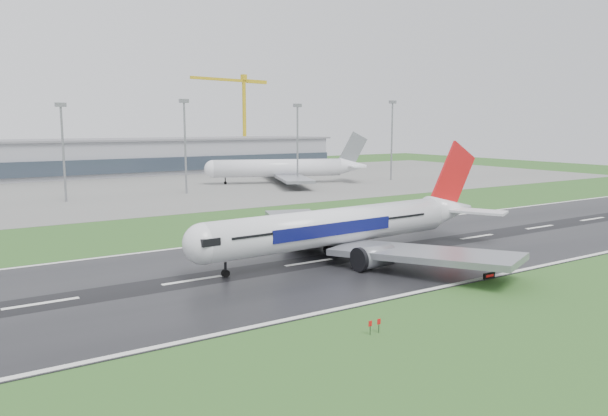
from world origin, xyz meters
TOP-DOWN VIEW (x-y plane):
  - ground at (0.00, 0.00)m, footprint 520.00×520.00m
  - runway at (0.00, 0.00)m, footprint 400.00×45.00m
  - apron at (0.00, 125.00)m, footprint 400.00×130.00m
  - terminal at (0.00, 185.00)m, footprint 240.00×36.00m
  - main_airliner at (9.17, 0.40)m, footprint 64.44×61.67m
  - parked_airliner at (62.20, 111.59)m, footprint 80.44×77.94m
  - tower_crane at (90.46, 200.00)m, footprint 47.87×12.86m
  - runway_sign at (16.37, -22.55)m, footprint 2.31×0.48m
  - floodmast_2 at (-18.24, 100.00)m, footprint 0.64×0.64m
  - floodmast_3 at (18.38, 100.00)m, footprint 0.64×0.64m
  - floodmast_4 at (60.68, 100.00)m, footprint 0.64×0.64m
  - floodmast_5 at (105.11, 100.00)m, footprint 0.64×0.64m

SIDE VIEW (x-z plane):
  - ground at x=0.00m, z-range 0.00..0.00m
  - apron at x=0.00m, z-range 0.00..0.08m
  - runway at x=0.00m, z-range 0.00..0.10m
  - runway_sign at x=16.37m, z-range 0.00..1.04m
  - terminal at x=0.00m, z-range 0.00..15.00m
  - main_airliner at x=9.17m, z-range 0.10..18.24m
  - parked_airliner at x=62.20m, z-range 0.08..18.66m
  - floodmast_2 at x=-18.24m, z-range 0.00..27.07m
  - floodmast_4 at x=60.68m, z-range 0.00..28.22m
  - floodmast_3 at x=18.38m, z-range 0.00..28.90m
  - floodmast_5 at x=105.11m, z-range 0.00..30.28m
  - tower_crane at x=90.46m, z-range 0.00..47.51m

